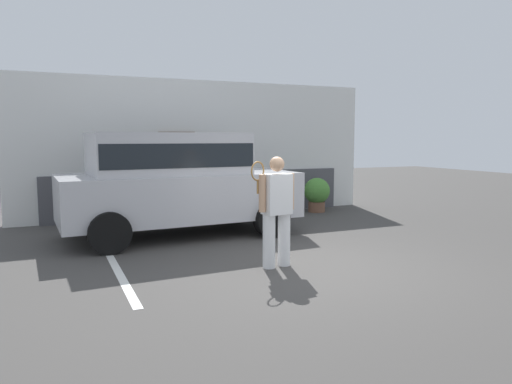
% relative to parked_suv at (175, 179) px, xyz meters
% --- Properties ---
extents(ground_plane, '(40.00, 40.00, 0.00)m').
position_rel_parked_suv_xyz_m(ground_plane, '(1.30, -3.18, -1.15)').
color(ground_plane, '#423F3D').
extents(parking_stripe_0, '(0.12, 4.40, 0.01)m').
position_rel_parked_suv_xyz_m(parking_stripe_0, '(-1.42, -1.68, -1.14)').
color(parking_stripe_0, silver).
rests_on(parking_stripe_0, ground_plane).
extents(house_frontage, '(9.13, 0.40, 3.38)m').
position_rel_parked_suv_xyz_m(house_frontage, '(1.29, 2.47, 0.44)').
color(house_frontage, white).
rests_on(house_frontage, ground_plane).
extents(parked_suv, '(4.69, 2.34, 2.05)m').
position_rel_parked_suv_xyz_m(parked_suv, '(0.00, 0.00, 0.00)').
color(parked_suv, '#B7B7BC').
rests_on(parked_suv, ground_plane).
extents(tennis_player_man, '(0.76, 0.32, 1.67)m').
position_rel_parked_suv_xyz_m(tennis_player_man, '(0.83, -2.86, -0.27)').
color(tennis_player_man, white).
rests_on(tennis_player_man, ground_plane).
extents(potted_plant_by_porch, '(0.69, 0.69, 0.90)m').
position_rel_parked_suv_xyz_m(potted_plant_by_porch, '(4.20, 1.61, -0.64)').
color(potted_plant_by_porch, brown).
rests_on(potted_plant_by_porch, ground_plane).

